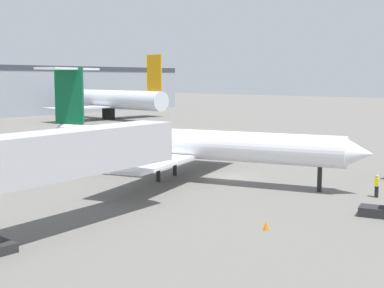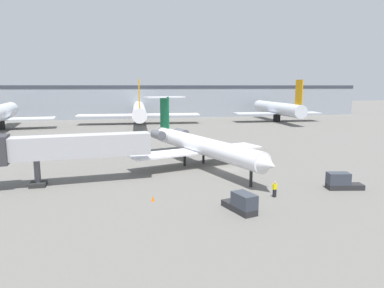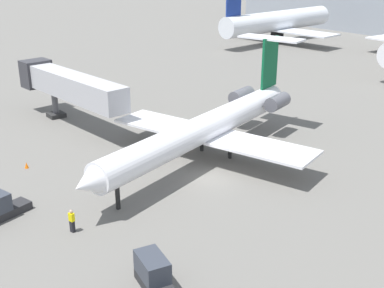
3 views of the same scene
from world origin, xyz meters
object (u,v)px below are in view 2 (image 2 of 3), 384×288
at_px(regional_jet, 197,144).
at_px(parked_airliner_west_mid, 139,110).
at_px(parked_airliner_west_end, 0,113).
at_px(parked_airliner_centre, 277,109).
at_px(baggage_tug_trailing, 341,182).
at_px(baggage_tug_lead, 242,203).
at_px(traffic_cone_near, 153,198).
at_px(jet_bridge, 62,147).
at_px(ground_crew_marshaller, 275,189).

height_order(regional_jet, parked_airliner_west_mid, parked_airliner_west_mid).
height_order(regional_jet, parked_airliner_west_end, parked_airliner_west_end).
bearing_deg(parked_airliner_centre, baggage_tug_trailing, -110.90).
bearing_deg(baggage_tug_lead, parked_airliner_west_end, 119.29).
bearing_deg(baggage_tug_lead, parked_airliner_west_mid, 92.61).
bearing_deg(traffic_cone_near, baggage_tug_trailing, -1.27).
bearing_deg(jet_bridge, parked_airliner_west_mid, 78.20).
xyz_separation_m(regional_jet, parked_airliner_west_mid, (-4.06, 59.31, 0.90)).
bearing_deg(parked_airliner_west_end, baggage_tug_lead, -60.71).
xyz_separation_m(regional_jet, jet_bridge, (-17.72, -6.08, 1.17)).
relative_size(regional_jet, jet_bridge, 1.63).
bearing_deg(baggage_tug_trailing, ground_crew_marshaller, -173.24).
bearing_deg(regional_jet, jet_bridge, -161.06).
bearing_deg(traffic_cone_near, jet_bridge, 138.46).
relative_size(ground_crew_marshaller, parked_airliner_centre, 0.05).
bearing_deg(ground_crew_marshaller, parked_airliner_west_mid, 96.47).
relative_size(traffic_cone_near, parked_airliner_centre, 0.02).
relative_size(jet_bridge, parked_airliner_centre, 0.54).
height_order(baggage_tug_lead, parked_airliner_centre, parked_airliner_centre).
height_order(jet_bridge, parked_airliner_centre, parked_airliner_centre).
relative_size(traffic_cone_near, parked_airliner_west_mid, 0.01).
bearing_deg(baggage_tug_trailing, parked_airliner_west_end, 128.57).
distance_m(baggage_tug_lead, parked_airliner_west_end, 83.24).
bearing_deg(parked_airliner_centre, baggage_tug_lead, -118.25).
bearing_deg(baggage_tug_lead, jet_bridge, 142.08).
bearing_deg(parked_airliner_west_mid, jet_bridge, -101.80).
height_order(baggage_tug_lead, traffic_cone_near, baggage_tug_lead).
relative_size(baggage_tug_trailing, parked_airliner_west_end, 0.13).
xyz_separation_m(traffic_cone_near, parked_airliner_west_end, (-33.02, 67.57, 4.14)).
height_order(jet_bridge, baggage_tug_trailing, jet_bridge).
bearing_deg(baggage_tug_trailing, parked_airliner_west_mid, 103.01).
height_order(baggage_tug_lead, parked_airliner_west_mid, parked_airliner_west_mid).
height_order(jet_bridge, baggage_tug_lead, jet_bridge).
relative_size(baggage_tug_lead, baggage_tug_trailing, 1.01).
xyz_separation_m(ground_crew_marshaller, traffic_cone_near, (-12.62, 1.49, -0.58)).
distance_m(baggage_tug_lead, traffic_cone_near, 9.15).
xyz_separation_m(jet_bridge, ground_crew_marshaller, (22.20, -9.98, -3.60)).
bearing_deg(regional_jet, traffic_cone_near, -119.17).
xyz_separation_m(ground_crew_marshaller, parked_airliner_west_mid, (-8.54, 75.38, 3.32)).
xyz_separation_m(baggage_tug_trailing, parked_airliner_west_mid, (-17.17, 74.35, 3.34)).
xyz_separation_m(jet_bridge, traffic_cone_near, (9.59, -8.49, -4.18)).
xyz_separation_m(baggage_tug_lead, traffic_cone_near, (-7.67, 4.95, -0.56)).
bearing_deg(parked_airliner_west_end, parked_airliner_west_mid, 9.65).
bearing_deg(jet_bridge, parked_airliner_west_end, 111.63).
distance_m(baggage_tug_lead, parked_airliner_west_mid, 78.99).
bearing_deg(traffic_cone_near, regional_jet, 60.83).
relative_size(baggage_tug_lead, parked_airliner_centre, 0.12).
relative_size(regional_jet, traffic_cone_near, 54.86).
relative_size(baggage_tug_lead, parked_airliner_west_end, 0.13).
bearing_deg(ground_crew_marshaller, regional_jet, 105.59).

